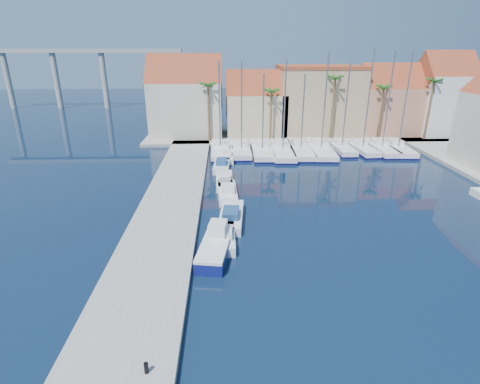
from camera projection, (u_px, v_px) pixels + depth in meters
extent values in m
plane|color=black|center=(285.00, 310.00, 22.82)|extent=(260.00, 260.00, 0.00)
cube|color=gray|center=(167.00, 215.00, 34.95)|extent=(6.00, 77.00, 0.50)
cube|color=gray|center=(299.00, 134.00, 67.80)|extent=(54.00, 16.00, 0.50)
cylinder|color=black|center=(146.00, 368.00, 17.70)|extent=(0.23, 0.23, 0.57)
cube|color=navy|center=(215.00, 249.00, 28.72)|extent=(2.97, 6.35, 0.92)
cube|color=white|center=(215.00, 243.00, 28.51)|extent=(2.97, 6.35, 0.20)
cube|color=white|center=(218.00, 229.00, 29.44)|extent=(1.56, 1.82, 1.12)
cube|color=white|center=(225.00, 237.00, 30.61)|extent=(1.68, 5.21, 0.80)
cube|color=white|center=(224.00, 233.00, 29.87)|extent=(1.17, 1.82, 0.60)
cube|color=white|center=(231.00, 217.00, 34.29)|extent=(2.55, 6.49, 0.80)
cube|color=navy|center=(231.00, 213.00, 33.44)|extent=(1.60, 2.33, 0.60)
cube|color=white|center=(227.00, 193.00, 40.01)|extent=(2.13, 6.09, 0.80)
cube|color=white|center=(228.00, 188.00, 39.20)|extent=(1.42, 2.15, 0.60)
cube|color=white|center=(224.00, 181.00, 43.48)|extent=(1.98, 5.90, 0.80)
cube|color=white|center=(224.00, 177.00, 42.68)|extent=(1.35, 2.08, 0.60)
cube|color=white|center=(222.00, 165.00, 49.24)|extent=(2.32, 6.20, 0.80)
cube|color=navy|center=(222.00, 161.00, 48.41)|extent=(1.49, 2.21, 0.60)
cube|color=white|center=(227.00, 156.00, 53.15)|extent=(1.93, 5.84, 0.80)
cube|color=white|center=(227.00, 153.00, 52.36)|extent=(1.33, 2.05, 0.60)
cube|color=white|center=(224.00, 149.00, 57.12)|extent=(3.03, 7.44, 0.80)
cube|color=white|center=(224.00, 146.00, 56.19)|extent=(1.87, 2.69, 0.60)
cube|color=white|center=(220.00, 150.00, 55.93)|extent=(2.93, 10.51, 1.00)
cube|color=#0E0D44|center=(221.00, 152.00, 56.05)|extent=(2.99, 10.57, 0.28)
cube|color=white|center=(220.00, 143.00, 56.61)|extent=(1.97, 3.17, 0.60)
cylinder|color=slate|center=(220.00, 106.00, 53.05)|extent=(0.20, 0.20, 12.19)
cube|color=white|center=(241.00, 150.00, 56.00)|extent=(2.57, 9.74, 1.00)
cube|color=#0E0D44|center=(241.00, 152.00, 56.11)|extent=(2.63, 9.80, 0.28)
cube|color=white|center=(241.00, 143.00, 56.61)|extent=(1.78, 2.93, 0.60)
cylinder|color=slate|center=(242.00, 106.00, 53.15)|extent=(0.20, 0.20, 12.18)
cube|color=white|center=(262.00, 150.00, 55.89)|extent=(3.13, 11.16, 1.00)
cube|color=#0E0D44|center=(262.00, 152.00, 56.01)|extent=(3.20, 11.22, 0.28)
cube|color=white|center=(262.00, 143.00, 56.64)|extent=(2.09, 3.37, 0.60)
cylinder|color=slate|center=(263.00, 112.00, 53.29)|extent=(0.20, 0.20, 10.48)
cube|color=white|center=(282.00, 151.00, 55.66)|extent=(3.65, 11.87, 1.00)
cube|color=#0E0D44|center=(282.00, 153.00, 55.78)|extent=(3.71, 11.93, 0.28)
cube|color=white|center=(282.00, 144.00, 56.47)|extent=(2.31, 3.62, 0.60)
cylinder|color=slate|center=(285.00, 106.00, 52.69)|extent=(0.20, 0.20, 12.38)
cube|color=white|center=(300.00, 150.00, 56.31)|extent=(3.49, 11.75, 1.00)
cube|color=#0E0D44|center=(300.00, 152.00, 56.43)|extent=(3.55, 11.82, 0.28)
cube|color=white|center=(299.00, 143.00, 57.11)|extent=(2.26, 3.57, 0.60)
cylinder|color=slate|center=(303.00, 112.00, 53.70)|extent=(0.20, 0.20, 10.42)
cube|color=white|center=(320.00, 149.00, 56.38)|extent=(3.95, 12.15, 1.00)
cube|color=#0E0D44|center=(320.00, 151.00, 56.49)|extent=(4.01, 12.21, 0.28)
cube|color=white|center=(319.00, 142.00, 57.20)|extent=(2.43, 3.73, 0.60)
cylinder|color=slate|center=(325.00, 102.00, 53.24)|extent=(0.20, 0.20, 13.20)
cube|color=white|center=(341.00, 148.00, 57.24)|extent=(2.47, 8.99, 1.00)
cube|color=#0E0D44|center=(341.00, 150.00, 57.36)|extent=(2.53, 9.05, 0.28)
cube|color=white|center=(340.00, 141.00, 57.78)|extent=(1.67, 2.71, 0.60)
cylinder|color=slate|center=(346.00, 106.00, 54.48)|extent=(0.20, 0.20, 11.90)
cube|color=white|center=(361.00, 149.00, 56.79)|extent=(2.90, 9.02, 1.00)
cube|color=#0E0D44|center=(361.00, 151.00, 56.90)|extent=(2.96, 9.08, 0.28)
cube|color=white|center=(359.00, 142.00, 57.32)|extent=(1.79, 2.77, 0.60)
cylinder|color=slate|center=(369.00, 100.00, 53.70)|extent=(0.20, 0.20, 13.72)
cube|color=white|center=(380.00, 148.00, 57.15)|extent=(2.77, 10.27, 1.00)
cube|color=#0E0D44|center=(380.00, 150.00, 57.27)|extent=(2.83, 10.33, 0.28)
cube|color=white|center=(379.00, 141.00, 57.82)|extent=(1.89, 3.09, 0.60)
cylinder|color=slate|center=(389.00, 100.00, 54.05)|extent=(0.20, 0.20, 13.44)
cube|color=white|center=(397.00, 148.00, 57.02)|extent=(3.18, 10.20, 1.00)
cube|color=#0E0D44|center=(396.00, 150.00, 57.14)|extent=(3.25, 10.27, 0.28)
cube|color=white|center=(395.00, 142.00, 57.67)|extent=(2.00, 3.12, 0.60)
cylinder|color=slate|center=(406.00, 101.00, 53.94)|extent=(0.20, 0.20, 13.42)
cube|color=beige|center=(187.00, 109.00, 64.38)|extent=(12.00, 9.00, 9.00)
cube|color=maroon|center=(185.00, 82.00, 62.74)|extent=(12.30, 9.00, 9.00)
cube|color=#C4B08A|center=(256.00, 114.00, 65.20)|extent=(10.00, 8.00, 7.00)
cube|color=maroon|center=(256.00, 93.00, 63.93)|extent=(10.30, 8.00, 8.00)
cube|color=tan|center=(318.00, 101.00, 65.83)|extent=(14.00, 10.00, 11.00)
cube|color=maroon|center=(320.00, 67.00, 63.74)|extent=(14.20, 10.20, 0.50)
cube|color=#B16F59|center=(386.00, 110.00, 65.91)|extent=(10.00, 8.00, 8.00)
cube|color=maroon|center=(389.00, 87.00, 64.45)|extent=(10.30, 8.00, 8.00)
cube|color=white|center=(440.00, 105.00, 64.96)|extent=(8.00, 8.00, 10.00)
cube|color=maroon|center=(446.00, 75.00, 63.14)|extent=(8.30, 8.00, 8.00)
cylinder|color=brown|center=(209.00, 113.00, 59.88)|extent=(0.36, 0.36, 9.00)
sphere|color=#24621C|center=(208.00, 85.00, 58.30)|extent=(2.60, 2.60, 2.60)
cylinder|color=brown|center=(271.00, 116.00, 60.44)|extent=(0.36, 0.36, 8.00)
sphere|color=#24621C|center=(272.00, 92.00, 59.05)|extent=(2.60, 2.60, 2.60)
cylinder|color=brown|center=(332.00, 109.00, 60.47)|extent=(0.36, 0.36, 10.00)
sphere|color=#24621C|center=(335.00, 78.00, 58.70)|extent=(2.60, 2.60, 2.60)
cylinder|color=brown|center=(380.00, 114.00, 61.05)|extent=(0.36, 0.36, 8.50)
sphere|color=#24621C|center=(384.00, 88.00, 59.56)|extent=(2.60, 2.60, 2.60)
cylinder|color=brown|center=(429.00, 110.00, 61.17)|extent=(0.36, 0.36, 9.50)
sphere|color=#24621C|center=(434.00, 81.00, 59.50)|extent=(2.60, 2.60, 2.60)
cube|color=#9E9E99|center=(84.00, 51.00, 92.61)|extent=(48.00, 2.20, 0.90)
cylinder|color=#9E9E99|center=(8.00, 80.00, 94.39)|extent=(1.40, 1.40, 14.00)
cylinder|color=#9E9E99|center=(56.00, 80.00, 94.85)|extent=(1.40, 1.40, 14.00)
cylinder|color=#9E9E99|center=(104.00, 80.00, 95.31)|extent=(1.40, 1.40, 14.00)
cylinder|color=#9E9E99|center=(152.00, 80.00, 95.77)|extent=(1.40, 1.40, 14.00)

